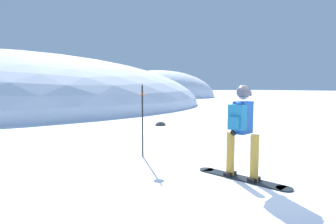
% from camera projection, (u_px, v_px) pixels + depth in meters
% --- Properties ---
extents(ground_plane, '(300.00, 300.00, 0.00)m').
position_uv_depth(ground_plane, '(262.00, 185.00, 4.85)').
color(ground_plane, white).
extents(ridge_peak_far, '(20.02, 18.02, 9.40)m').
position_uv_depth(ridge_peak_far, '(159.00, 97.00, 49.60)').
color(ridge_peak_far, silver).
rests_on(ridge_peak_far, ground).
extents(snowboarder_main, '(0.79, 1.76, 1.71)m').
position_uv_depth(snowboarder_main, '(242.00, 129.00, 5.04)').
color(snowboarder_main, black).
rests_on(snowboarder_main, ground).
extents(piste_marker_near, '(0.20, 0.20, 1.78)m').
position_uv_depth(piste_marker_near, '(142.00, 115.00, 6.73)').
color(piste_marker_near, black).
rests_on(piste_marker_near, ground).
extents(rock_dark, '(0.49, 0.41, 0.34)m').
position_uv_depth(rock_dark, '(160.00, 125.00, 12.44)').
color(rock_dark, '#4C4742').
rests_on(rock_dark, ground).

